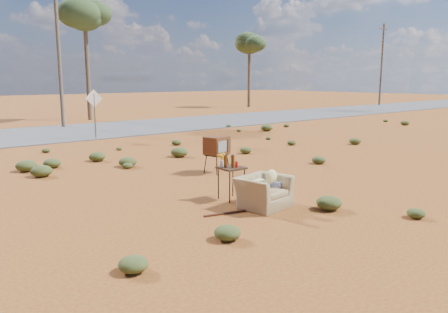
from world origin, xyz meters
TOP-DOWN VIEW (x-y plane):
  - ground at (0.00, 0.00)m, footprint 140.00×140.00m
  - highway at (0.00, 15.00)m, footprint 140.00×7.00m
  - armchair at (-0.15, -0.46)m, footprint 1.27×0.93m
  - tv_unit at (1.17, 2.82)m, footprint 0.76×0.66m
  - side_table at (-0.39, 0.43)m, footprint 0.54×0.54m
  - rusty_bar at (-0.80, -0.44)m, footprint 1.61×0.47m
  - road_sign at (1.50, 12.00)m, footprint 0.78×0.06m
  - eucalyptus_center at (5.00, 21.00)m, footprint 3.20×3.20m
  - eucalyptus_right at (22.00, 24.00)m, footprint 3.20×3.20m
  - utility_pole_center at (2.00, 17.50)m, footprint 1.40×0.20m
  - utility_pole_east at (34.00, 17.50)m, footprint 1.40×0.20m
  - scrub_patch at (-0.82, 4.41)m, footprint 17.49×8.07m

SIDE VIEW (x-z plane):
  - ground at x=0.00m, z-range 0.00..0.00m
  - highway at x=0.00m, z-range 0.00..0.04m
  - rusty_bar at x=-0.80m, z-range 0.00..0.04m
  - scrub_patch at x=-0.82m, z-range -0.03..0.30m
  - armchair at x=-0.15m, z-range -0.03..0.86m
  - side_table at x=-0.39m, z-range 0.25..1.29m
  - tv_unit at x=1.17m, z-range 0.25..1.30m
  - road_sign at x=1.50m, z-range 0.41..2.60m
  - utility_pole_center at x=2.00m, z-range 0.15..8.15m
  - utility_pole_east at x=34.00m, z-range 0.15..8.15m
  - eucalyptus_right at x=22.00m, z-range 2.39..9.49m
  - eucalyptus_center at x=5.00m, z-range 2.63..10.23m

